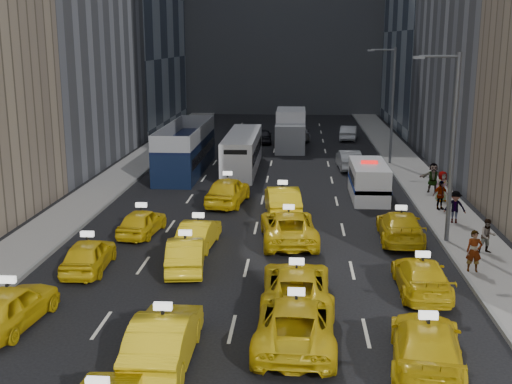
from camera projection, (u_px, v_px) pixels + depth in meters
ground at (225, 357)px, 19.73m from camera, size 160.00×160.00×0.00m
sidewalk_west at (116, 179)px, 44.67m from camera, size 3.00×90.00×0.15m
sidewalk_east at (422, 183)px, 43.29m from camera, size 3.00×90.00×0.15m
curb_west at (137, 179)px, 44.57m from camera, size 0.15×90.00×0.18m
curb_east at (400, 183)px, 43.39m from camera, size 0.15×90.00×0.18m
streetlight_near at (451, 142)px, 29.64m from camera, size 2.15×0.22×9.00m
streetlight_far at (391, 102)px, 49.06m from camera, size 2.15×0.22×9.00m
taxi_4 at (10, 307)px, 21.65m from camera, size 2.26×4.56×1.50m
taxi_5 at (164, 338)px, 19.28m from camera, size 1.69×4.84×1.59m
taxi_6 at (296, 320)px, 20.53m from camera, size 2.70×5.59×1.53m
taxi_7 at (426, 345)px, 18.94m from camera, size 2.74×5.29×1.47m
taxi_8 at (89, 255)px, 27.03m from camera, size 1.84×4.16×1.39m
taxi_9 at (186, 254)px, 27.12m from camera, size 2.02×4.45×1.42m
taxi_10 at (296, 286)px, 23.43m from camera, size 2.51×5.37×1.49m
taxi_11 at (422, 276)px, 24.64m from camera, size 1.93×4.64×1.34m
taxi_12 at (142, 222)px, 31.99m from camera, size 2.01×4.06×1.33m
taxi_13 at (199, 233)px, 30.13m from camera, size 1.71×4.13×1.33m
taxi_14 at (289, 227)px, 30.85m from camera, size 3.03×5.71×1.53m
taxi_15 at (400, 226)px, 31.04m from camera, size 2.20×5.05×1.44m
taxi_16 at (228, 191)px, 37.90m from camera, size 2.55×5.10×1.67m
taxi_17 at (283, 201)px, 35.63m from camera, size 2.29×5.15×1.64m
nypd_van at (369, 181)px, 39.38m from camera, size 2.30×5.52×2.34m
double_decker at (186, 149)px, 47.25m from camera, size 3.00×11.95×3.46m
city_bus at (242, 152)px, 47.86m from camera, size 2.31×10.72×2.77m
box_truck at (291, 130)px, 57.31m from camera, size 3.16×7.67×3.42m
misc_car_0 at (349, 160)px, 48.28m from camera, size 1.79×4.54×1.47m
misc_car_1 at (198, 140)px, 57.70m from camera, size 2.54×5.43×1.50m
misc_car_2 at (299, 133)px, 62.34m from camera, size 2.22×4.79×1.36m
misc_car_3 at (263, 136)px, 60.61m from camera, size 1.79×4.05×1.35m
misc_car_4 at (349, 133)px, 62.49m from camera, size 2.02×4.45×1.42m
pedestrian_0 at (474, 251)px, 26.45m from camera, size 0.67×0.47×1.76m
pedestrian_1 at (488, 236)px, 28.80m from camera, size 0.82×0.52×1.57m
pedestrian_2 at (455, 207)px, 33.55m from camera, size 1.17×0.67×1.71m
pedestrian_3 at (440, 195)px, 36.20m from camera, size 1.07×0.79×1.66m
pedestrian_4 at (442, 186)px, 38.07m from camera, size 1.00×0.79×1.81m
pedestrian_5 at (433, 178)px, 40.31m from camera, size 1.76×0.61×1.87m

